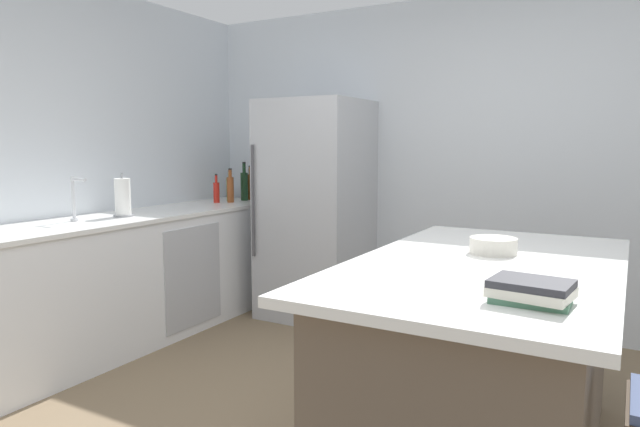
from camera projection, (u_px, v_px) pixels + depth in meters
The scene contains 14 objects.
wall_rear at pixel (473, 163), 4.41m from camera, with size 6.00×0.10×2.60m, color silver.
wall_left at pixel (13, 167), 3.67m from camera, with size 0.10×6.00×2.60m, color silver.
counter_run_left at pixel (122, 280), 4.03m from camera, with size 0.68×3.19×0.94m.
kitchen_island at pixel (483, 362), 2.51m from camera, with size 1.09×1.92×0.93m.
refrigerator at pixel (316, 210), 4.68m from camera, with size 0.80×0.78×1.81m.
sink_faucet at pixel (75, 198), 3.71m from camera, with size 0.15×0.05×0.30m.
paper_towel_roll at pixel (123, 198), 3.96m from camera, with size 0.14×0.14×0.31m.
whiskey_bottle at pixel (250, 186), 5.22m from camera, with size 0.08×0.08×0.32m.
wine_bottle at pixel (244, 185), 5.13m from camera, with size 0.07×0.07×0.35m.
olive_oil_bottle at pixel (230, 189), 5.10m from camera, with size 0.06×0.06×0.28m.
vinegar_bottle at pixel (230, 188), 4.95m from camera, with size 0.06×0.06×0.30m.
hot_sauce_bottle at pixel (216, 192), 4.94m from camera, with size 0.05×0.05×0.25m.
cookbook_stack at pixel (531, 291), 1.80m from camera, with size 0.27×0.22×0.08m.
mixing_bowl at pixel (493, 246), 2.63m from camera, with size 0.22×0.22×0.08m.
Camera 1 is at (1.12, -2.21, 1.44)m, focal length 31.28 mm.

